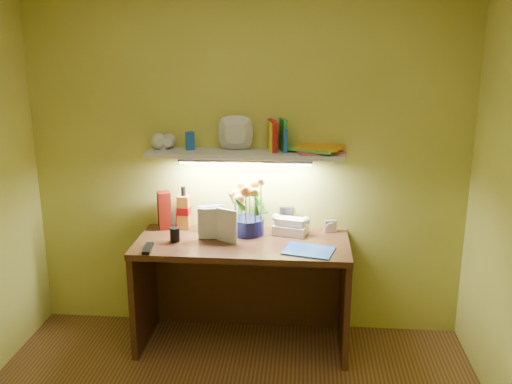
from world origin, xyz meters
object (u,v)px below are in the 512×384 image
whisky_bottle (184,208)px  desk (243,294)px  desk_clock (330,226)px  flower_bouquet (248,206)px  telephone (291,224)px

whisky_bottle → desk: bearing=-28.0°
desk_clock → flower_bouquet: bearing=-179.2°
flower_bouquet → telephone: bearing=5.6°
flower_bouquet → desk: bearing=-98.0°
desk_clock → desk: bearing=-165.8°
flower_bouquet → desk_clock: flower_bouquet is taller
telephone → whisky_bottle: (-0.75, 0.05, 0.08)m
desk_clock → whisky_bottle: bearing=172.2°
telephone → desk_clock: bearing=27.6°
desk → flower_bouquet: bearing=82.0°
flower_bouquet → whisky_bottle: (-0.45, 0.08, -0.04)m
flower_bouquet → whisky_bottle: flower_bouquet is taller
desk → desk_clock: desk_clock is taller
desk → desk_clock: (0.58, 0.25, 0.42)m
flower_bouquet → whisky_bottle: 0.46m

